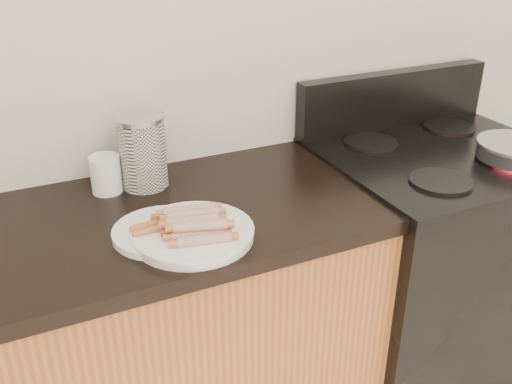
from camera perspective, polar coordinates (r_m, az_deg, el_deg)
name	(u,v)px	position (r m, az deg, el deg)	size (l,w,h in m)	color
wall_back	(174,32)	(1.71, -8.17, 15.57)	(4.00, 0.04, 2.60)	silver
stove	(427,271)	(2.14, 16.69, -7.53)	(0.76, 0.65, 0.91)	black
stove_panel	(394,99)	(2.11, 13.59, 9.01)	(0.76, 0.06, 0.20)	black
burner_near_left	(441,181)	(1.71, 17.99, 1.03)	(0.18, 0.18, 0.01)	black
burner_far_left	(371,142)	(1.95, 11.40, 4.92)	(0.18, 0.18, 0.01)	black
burner_far_right	(449,127)	(2.16, 18.77, 6.15)	(0.18, 0.18, 0.01)	black
main_plate	(193,235)	(1.39, -6.30, -4.27)	(0.29, 0.29, 0.02)	white
side_plate	(163,231)	(1.41, -9.32, -3.91)	(0.24, 0.24, 0.02)	white
hotdog_pile	(193,223)	(1.37, -6.36, -3.12)	(0.13, 0.20, 0.05)	maroon
plain_sausages	(162,224)	(1.40, -9.38, -3.23)	(0.14, 0.06, 0.02)	tan
canister	(143,152)	(1.63, -11.27, 3.99)	(0.13, 0.13, 0.21)	white
mug	(106,174)	(1.64, -14.78, 1.72)	(0.08, 0.08, 0.11)	white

